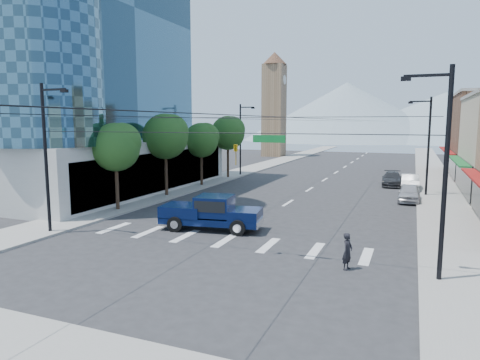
% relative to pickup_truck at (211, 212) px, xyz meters
% --- Properties ---
extents(ground, '(160.00, 160.00, 0.00)m').
position_rel_pickup_truck_xyz_m(ground, '(2.11, -3.54, -1.13)').
color(ground, '#28282B').
rests_on(ground, ground).
extents(sidewalk_left, '(4.00, 120.00, 0.15)m').
position_rel_pickup_truck_xyz_m(sidewalk_left, '(-9.89, 36.46, -1.05)').
color(sidewalk_left, gray).
rests_on(sidewalk_left, ground).
extents(sidewalk_right, '(4.00, 120.00, 0.15)m').
position_rel_pickup_truck_xyz_m(sidewalk_right, '(14.11, 36.46, -1.05)').
color(sidewalk_right, gray).
rests_on(sidewalk_right, ground).
extents(office_tower, '(29.50, 27.00, 30.00)m').
position_rel_pickup_truck_xyz_m(office_tower, '(-24.16, 10.31, 13.33)').
color(office_tower, '#B7B7B2').
rests_on(office_tower, ground).
extents(clock_tower, '(4.80, 4.80, 20.40)m').
position_rel_pickup_truck_xyz_m(clock_tower, '(-14.39, 58.46, 9.51)').
color(clock_tower, '#8C6B4C').
rests_on(clock_tower, ground).
extents(mountain_left, '(80.00, 80.00, 22.00)m').
position_rel_pickup_truck_xyz_m(mountain_left, '(-12.89, 146.46, 9.87)').
color(mountain_left, gray).
rests_on(mountain_left, ground).
extents(mountain_right, '(90.00, 90.00, 18.00)m').
position_rel_pickup_truck_xyz_m(mountain_right, '(22.11, 156.46, 7.87)').
color(mountain_right, gray).
rests_on(mountain_right, ground).
extents(tree_near, '(3.65, 3.64, 6.71)m').
position_rel_pickup_truck_xyz_m(tree_near, '(-8.96, 2.56, 3.86)').
color(tree_near, black).
rests_on(tree_near, ground).
extents(tree_midnear, '(4.09, 4.09, 7.52)m').
position_rel_pickup_truck_xyz_m(tree_midnear, '(-8.96, 9.56, 4.46)').
color(tree_midnear, black).
rests_on(tree_midnear, ground).
extents(tree_midfar, '(3.65, 3.64, 6.71)m').
position_rel_pickup_truck_xyz_m(tree_midfar, '(-8.96, 16.56, 3.86)').
color(tree_midfar, black).
rests_on(tree_midfar, ground).
extents(tree_far, '(4.09, 4.09, 7.52)m').
position_rel_pickup_truck_xyz_m(tree_far, '(-8.96, 23.56, 4.46)').
color(tree_far, black).
rests_on(tree_far, ground).
extents(signal_rig, '(21.80, 0.20, 9.00)m').
position_rel_pickup_truck_xyz_m(signal_rig, '(2.30, -4.54, 3.52)').
color(signal_rig, black).
rests_on(signal_rig, ground).
extents(lamp_pole_nw, '(2.00, 0.25, 9.00)m').
position_rel_pickup_truck_xyz_m(lamp_pole_nw, '(-8.56, 26.46, 3.81)').
color(lamp_pole_nw, black).
rests_on(lamp_pole_nw, ground).
extents(lamp_pole_ne, '(2.00, 0.25, 9.00)m').
position_rel_pickup_truck_xyz_m(lamp_pole_ne, '(12.77, 18.46, 3.81)').
color(lamp_pole_ne, black).
rests_on(lamp_pole_ne, ground).
extents(pickup_truck, '(6.66, 3.21, 2.17)m').
position_rel_pickup_truck_xyz_m(pickup_truck, '(0.00, 0.00, 0.00)').
color(pickup_truck, '#08143C').
rests_on(pickup_truck, ground).
extents(pedestrian, '(0.57, 0.72, 1.72)m').
position_rel_pickup_truck_xyz_m(pedestrian, '(9.07, -4.36, -0.27)').
color(pedestrian, black).
rests_on(pedestrian, ground).
extents(parked_car_near, '(1.78, 4.41, 1.50)m').
position_rel_pickup_truck_xyz_m(parked_car_near, '(11.51, 14.96, -0.38)').
color(parked_car_near, '#AEADB2').
rests_on(parked_car_near, ground).
extents(parked_car_mid, '(1.72, 4.73, 1.55)m').
position_rel_pickup_truck_xyz_m(parked_car_mid, '(11.51, 21.97, -0.36)').
color(parked_car_mid, silver).
rests_on(parked_car_mid, ground).
extents(parked_car_far, '(2.29, 5.15, 1.47)m').
position_rel_pickup_truck_xyz_m(parked_car_far, '(9.71, 24.27, -0.39)').
color(parked_car_far, '#2C2C2E').
rests_on(parked_car_far, ground).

